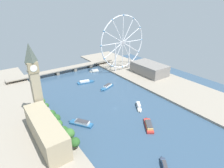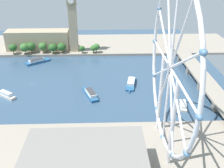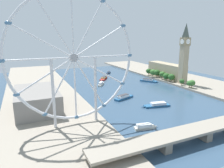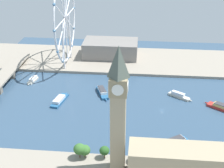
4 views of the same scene
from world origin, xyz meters
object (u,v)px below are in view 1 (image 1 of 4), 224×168
tour_boat_0 (107,87)px  ferris_wheel (123,43)px  clock_tower (35,81)px  parliament_block (46,130)px  riverside_hall (149,69)px  tour_boat_3 (149,125)px  tour_boat_6 (85,82)px  tour_boat_1 (81,123)px  tour_boat_4 (139,106)px  tour_boat_5 (94,71)px  river_bridge (66,69)px  tour_boat_2 (164,166)px

tour_boat_0 → ferris_wheel: bearing=-165.5°
clock_tower → parliament_block: size_ratio=1.13×
riverside_hall → tour_boat_3: size_ratio=2.39×
clock_tower → tour_boat_6: size_ratio=2.70×
tour_boat_1 → parliament_block: bearing=64.5°
clock_tower → ferris_wheel: bearing=22.1°
ferris_wheel → tour_boat_0: (-74.99, -53.08, -57.58)m
tour_boat_4 → tour_boat_3: bearing=7.4°
tour_boat_1 → tour_boat_6: size_ratio=0.89×
tour_boat_5 → river_bridge: bearing=-22.0°
river_bridge → tour_boat_5: river_bridge is taller
clock_tower → tour_boat_5: (142.51, 108.49, -49.70)m
river_bridge → tour_boat_5: (50.99, -31.31, -5.17)m
clock_tower → tour_boat_0: size_ratio=2.85×
tour_boat_6 → tour_boat_1: bearing=-109.4°
ferris_wheel → clock_tower: bearing=-157.9°
tour_boat_4 → tour_boat_2: bearing=4.7°
clock_tower → tour_boat_2: bearing=-64.8°
parliament_block → ferris_wheel: size_ratio=0.74×
river_bridge → tour_boat_6: 73.51m
river_bridge → riverside_hall: bearing=-40.5°
clock_tower → tour_boat_1: bearing=-50.2°
tour_boat_4 → tour_boat_5: (23.32, 162.49, -0.31)m
river_bridge → tour_boat_4: size_ratio=9.14×
river_bridge → tour_boat_5: 60.05m
parliament_block → tour_boat_0: 148.84m
tour_boat_0 → tour_boat_3: (-20.51, -118.91, -0.02)m
riverside_hall → tour_boat_6: bearing=162.5°
clock_tower → tour_boat_0: 131.88m
tour_boat_3 → tour_boat_6: bearing=35.8°
parliament_block → tour_boat_6: parliament_block is taller
tour_boat_6 → ferris_wheel: bearing=18.0°
tour_boat_2 → tour_boat_3: tour_boat_3 is taller
tour_boat_3 → tour_boat_6: 159.71m
tour_boat_6 → parliament_block: bearing=-121.9°
clock_tower → tour_boat_1: clock_tower is taller
tour_boat_4 → tour_boat_1: bearing=-63.0°
tour_boat_0 → tour_boat_1: bearing=18.3°
tour_boat_5 → tour_boat_6: tour_boat_6 is taller
clock_tower → tour_boat_6: clock_tower is taller
river_bridge → parliament_block: bearing=-117.8°
tour_boat_3 → riverside_hall: bearing=-10.1°
tour_boat_0 → tour_boat_4: (-0.30, -80.04, -0.04)m
parliament_block → riverside_hall: (230.97, 77.16, -2.54)m
tour_boat_1 → tour_boat_5: tour_boat_1 is taller
river_bridge → clock_tower: bearing=-123.2°
riverside_hall → river_bridge: (-131.35, 112.05, -6.19)m
parliament_block → tour_boat_1: parliament_block is taller
ferris_wheel → tour_boat_0: size_ratio=3.38×
tour_boat_2 → parliament_block: bearing=77.0°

